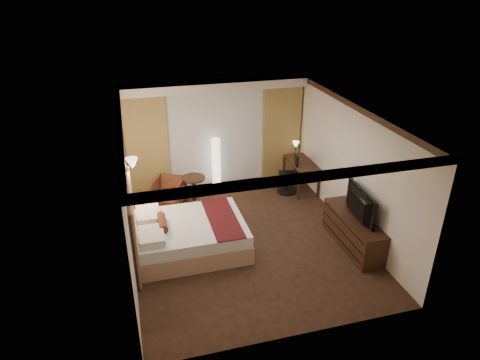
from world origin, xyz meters
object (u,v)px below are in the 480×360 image
object	(u,v)px
desk	(301,176)
dresser	(353,231)
television	(356,202)
armchair	(169,190)
floor_lamp	(216,164)
side_table	(194,189)
bed	(191,236)
office_chair	(288,173)

from	to	relation	value
desk	dresser	bearing A→B (deg)	-88.89
desk	dresser	size ratio (longest dim) A/B	0.67
television	armchair	bearing A→B (deg)	54.11
desk	television	distance (m)	2.66
armchair	floor_lamp	bearing A→B (deg)	47.01
floor_lamp	side_table	bearing A→B (deg)	-143.93
bed	armchair	bearing A→B (deg)	95.48
side_table	television	size ratio (longest dim) A/B	0.53
bed	armchair	world-z (taller)	armchair
armchair	side_table	bearing A→B (deg)	26.01
office_chair	dresser	bearing A→B (deg)	-67.16
dresser	bed	bearing A→B (deg)	166.89
floor_lamp	office_chair	bearing A→B (deg)	-21.90
armchair	bed	bearing A→B (deg)	-58.45
armchair	floor_lamp	xyz separation A→B (m)	(1.25, 0.48, 0.33)
bed	side_table	size ratio (longest dim) A/B	3.48
desk	bed	bearing A→B (deg)	-148.88
side_table	desk	size ratio (longest dim) A/B	0.53
floor_lamp	armchair	bearing A→B (deg)	-159.06
floor_lamp	desk	xyz separation A→B (m)	(2.02, -0.61, -0.30)
side_table	television	bearing A→B (deg)	-45.25
bed	dresser	xyz separation A→B (m)	(3.13, -0.73, 0.02)
armchair	side_table	xyz separation A→B (m)	(0.59, -0.00, -0.04)
desk	side_table	bearing A→B (deg)	177.13
bed	dresser	world-z (taller)	dresser
armchair	desk	bearing A→B (deg)	23.71
side_table	floor_lamp	world-z (taller)	floor_lamp
floor_lamp	office_chair	xyz separation A→B (m)	(1.65, -0.66, -0.16)
bed	floor_lamp	xyz separation A→B (m)	(1.06, 2.48, 0.36)
floor_lamp	television	world-z (taller)	floor_lamp
armchair	dresser	xyz separation A→B (m)	(3.32, -2.73, -0.01)
armchair	dresser	bearing A→B (deg)	-13.27
bed	dresser	distance (m)	3.22
floor_lamp	television	bearing A→B (deg)	-57.50
side_table	desk	bearing A→B (deg)	-2.87
office_chair	dresser	distance (m)	2.58
bed	floor_lamp	size ratio (longest dim) A/B	1.57
floor_lamp	desk	bearing A→B (deg)	-16.90
desk	dresser	world-z (taller)	desk
desk	office_chair	world-z (taller)	office_chair
office_chair	television	bearing A→B (deg)	-67.82
armchair	television	size ratio (longest dim) A/B	0.61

